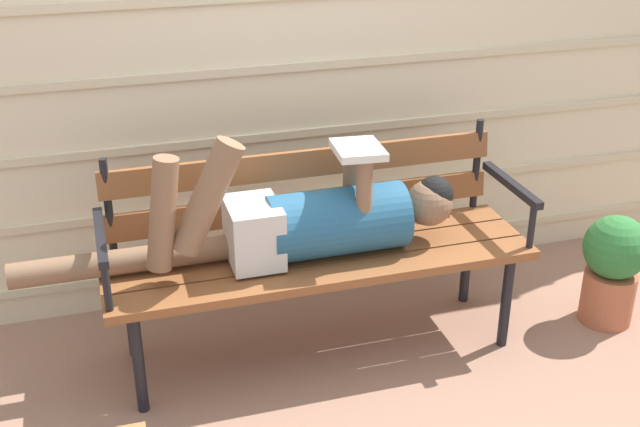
{
  "coord_description": "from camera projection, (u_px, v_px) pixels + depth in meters",
  "views": [
    {
      "loc": [
        -0.82,
        -2.59,
        2.01
      ],
      "look_at": [
        0.0,
        0.15,
        0.64
      ],
      "focal_mm": 45.48,
      "sensor_mm": 36.0,
      "label": 1
    }
  ],
  "objects": [
    {
      "name": "park_bench",
      "position": [
        315.0,
        238.0,
        3.29
      ],
      "size": [
        1.72,
        0.5,
        0.87
      ],
      "color": "brown",
      "rests_on": "ground"
    },
    {
      "name": "house_siding",
      "position": [
        280.0,
        66.0,
        3.51
      ],
      "size": [
        4.94,
        0.08,
        2.14
      ],
      "color": "beige",
      "rests_on": "ground"
    },
    {
      "name": "reclining_person",
      "position": [
        303.0,
        220.0,
        3.16
      ],
      "size": [
        1.74,
        0.27,
        0.56
      ],
      "color": "#23567A"
    },
    {
      "name": "potted_plant",
      "position": [
        613.0,
        265.0,
        3.53
      ],
      "size": [
        0.28,
        0.28,
        0.51
      ],
      "color": "#AD5B3D",
      "rests_on": "ground"
    },
    {
      "name": "ground_plane",
      "position": [
        331.0,
        370.0,
        3.31
      ],
      "size": [
        12.0,
        12.0,
        0.0
      ],
      "primitive_type": "plane",
      "color": "#936B56"
    }
  ]
}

